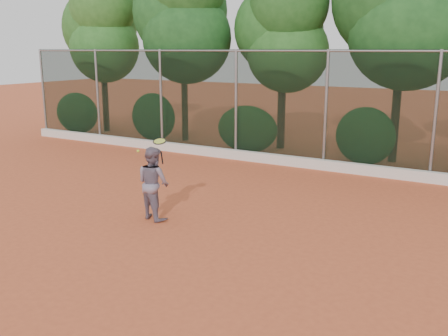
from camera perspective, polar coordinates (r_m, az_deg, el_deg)
The scene contains 7 objects.
ground at distance 9.25m, azimuth -3.12°, elevation -8.81°, with size 80.00×80.00×0.00m, color #CD5730.
concrete_curb at distance 15.13m, azimuth 11.05°, elevation 0.39°, with size 24.00×0.20×0.30m, color silver.
tennis_player at distance 10.53m, azimuth -8.07°, elevation -1.71°, with size 0.75×0.58×1.54m, color slate.
chainlink_fence at distance 15.01m, azimuth 11.57°, elevation 6.89°, with size 24.09×0.09×3.50m.
foliage_backdrop at distance 17.00m, azimuth 12.39°, elevation 16.18°, with size 23.70×3.63×7.55m.
tennis_racket at distance 10.11m, azimuth -7.34°, elevation 2.84°, with size 0.35×0.34×0.54m.
tennis_ball_in_flight at distance 11.36m, azimuth -9.79°, elevation 1.92°, with size 0.07×0.07×0.07m.
Camera 1 is at (4.69, -7.17, 3.50)m, focal length 40.00 mm.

